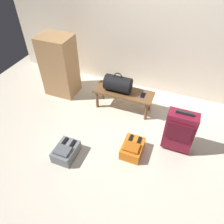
# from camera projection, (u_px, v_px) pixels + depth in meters

# --- Properties ---
(ground_plane) EXTENTS (6.60, 6.60, 0.00)m
(ground_plane) POSITION_uv_depth(u_px,v_px,m) (133.00, 147.00, 3.16)
(ground_plane) COLOR beige
(back_wall) EXTENTS (6.00, 0.10, 2.80)m
(back_wall) POSITION_uv_depth(u_px,v_px,m) (169.00, 15.00, 3.33)
(back_wall) COLOR silver
(back_wall) RESTS_ON ground
(bench) EXTENTS (1.00, 0.36, 0.37)m
(bench) POSITION_uv_depth(u_px,v_px,m) (124.00, 94.00, 3.61)
(bench) COLOR brown
(bench) RESTS_ON ground
(duffel_bag_black) EXTENTS (0.44, 0.26, 0.34)m
(duffel_bag_black) POSITION_uv_depth(u_px,v_px,m) (118.00, 84.00, 3.51)
(duffel_bag_black) COLOR black
(duffel_bag_black) RESTS_ON bench
(cell_phone) EXTENTS (0.07, 0.14, 0.01)m
(cell_phone) POSITION_uv_depth(u_px,v_px,m) (143.00, 95.00, 3.49)
(cell_phone) COLOR #191E4C
(cell_phone) RESTS_ON bench
(suitcase_upright_burgundy) EXTENTS (0.40, 0.22, 0.71)m
(suitcase_upright_burgundy) POSITION_uv_depth(u_px,v_px,m) (179.00, 131.00, 2.91)
(suitcase_upright_burgundy) COLOR maroon
(suitcase_upright_burgundy) RESTS_ON ground
(backpack_orange) EXTENTS (0.28, 0.38, 0.21)m
(backpack_orange) POSITION_uv_depth(u_px,v_px,m) (132.00, 148.00, 3.03)
(backpack_orange) COLOR orange
(backpack_orange) RESTS_ON ground
(backpack_grey) EXTENTS (0.28, 0.38, 0.21)m
(backpack_grey) POSITION_uv_depth(u_px,v_px,m) (66.00, 151.00, 2.99)
(backpack_grey) COLOR slate
(backpack_grey) RESTS_ON ground
(side_cabinet) EXTENTS (0.56, 0.44, 1.10)m
(side_cabinet) POSITION_uv_depth(u_px,v_px,m) (59.00, 66.00, 3.83)
(side_cabinet) COLOR #A87A4C
(side_cabinet) RESTS_ON ground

